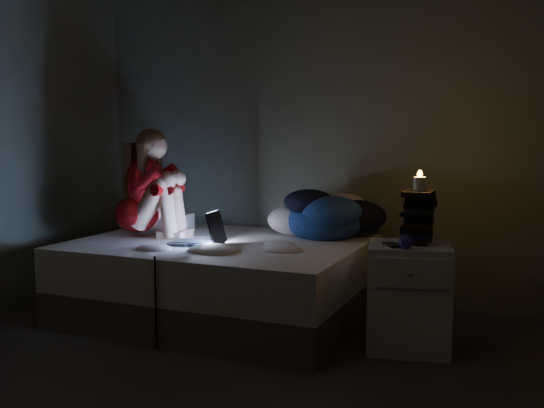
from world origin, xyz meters
The scene contains 12 objects.
floor centered at (0.00, 0.00, -0.01)m, with size 3.60×3.80×0.02m, color #3B3432.
wall_back centered at (0.00, 1.91, 1.30)m, with size 3.60×0.02×2.60m, color #585A53.
bed centered at (-0.38, 1.10, 0.26)m, with size 1.89×1.41×0.52m, color #B9B2A6, non-canonical shape.
pillow centered at (-1.01, 1.33, 0.58)m, with size 0.44×0.31×0.13m, color white.
woman centered at (-1.02, 1.07, 0.90)m, with size 0.47×0.31×0.76m, color maroon, non-canonical shape.
laptop centered at (-0.46, 0.92, 0.64)m, with size 0.33×0.23×0.23m, color black, non-canonical shape.
clothes_pile centered at (0.22, 1.51, 0.70)m, with size 0.59×0.47×0.36m, color #0F163F, non-canonical shape.
nightstand centered at (0.93, 0.95, 0.31)m, with size 0.46×0.41×0.61m, color silver.
book_stack centered at (0.96, 1.02, 0.75)m, with size 0.19×0.25×0.29m, color black, non-canonical shape.
candle centered at (0.96, 1.02, 0.94)m, with size 0.07×0.07×0.08m, color beige.
phone centered at (0.83, 0.88, 0.62)m, with size 0.07×0.14×0.01m, color black.
blue_orb centered at (0.90, 0.80, 0.65)m, with size 0.08×0.08×0.08m, color navy.
Camera 1 is at (1.60, -2.58, 1.23)m, focal length 41.33 mm.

